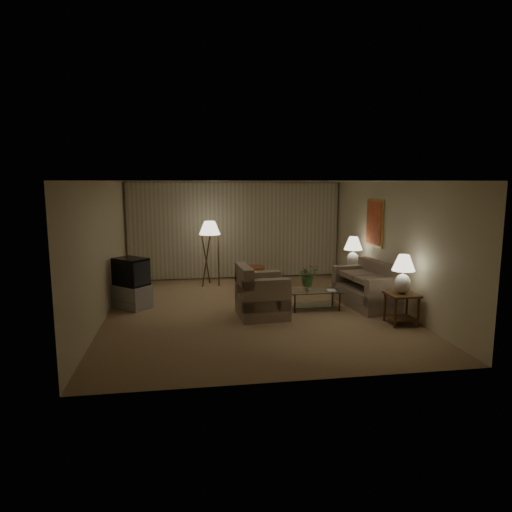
{
  "coord_description": "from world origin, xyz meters",
  "views": [
    {
      "loc": [
        -1.39,
        -9.21,
        2.68
      ],
      "look_at": [
        0.15,
        0.6,
        1.07
      ],
      "focal_mm": 32.0,
      "sensor_mm": 36.0,
      "label": 1
    }
  ],
  "objects_px": {
    "sofa": "(366,289)",
    "crt_tv": "(131,272)",
    "table_lamp_far": "(353,250)",
    "vase": "(308,287)",
    "table_lamp_near": "(403,271)",
    "ottoman": "(253,274)",
    "side_table_far": "(352,276)",
    "floor_lamp": "(210,252)",
    "armchair": "(262,296)",
    "coffee_table": "(314,297)",
    "side_table_near": "(402,303)",
    "tv_cabinet": "(132,296)"
  },
  "relations": [
    {
      "from": "side_table_far",
      "to": "ottoman",
      "type": "xyz_separation_m",
      "value": [
        -2.24,
        1.52,
        -0.19
      ]
    },
    {
      "from": "table_lamp_far",
      "to": "vase",
      "type": "bearing_deg",
      "value": -137.97
    },
    {
      "from": "ottoman",
      "to": "sofa",
      "type": "bearing_deg",
      "value": -52.97
    },
    {
      "from": "side_table_far",
      "to": "coffee_table",
      "type": "xyz_separation_m",
      "value": [
        -1.35,
        -1.35,
        -0.13
      ]
    },
    {
      "from": "tv_cabinet",
      "to": "floor_lamp",
      "type": "height_order",
      "value": "floor_lamp"
    },
    {
      "from": "coffee_table",
      "to": "ottoman",
      "type": "relative_size",
      "value": 1.72
    },
    {
      "from": "coffee_table",
      "to": "floor_lamp",
      "type": "relative_size",
      "value": 0.65
    },
    {
      "from": "table_lamp_far",
      "to": "floor_lamp",
      "type": "bearing_deg",
      "value": 159.3
    },
    {
      "from": "table_lamp_near",
      "to": "tv_cabinet",
      "type": "height_order",
      "value": "table_lamp_near"
    },
    {
      "from": "coffee_table",
      "to": "armchair",
      "type": "bearing_deg",
      "value": -164.33
    },
    {
      "from": "ottoman",
      "to": "tv_cabinet",
      "type": "bearing_deg",
      "value": -144.17
    },
    {
      "from": "side_table_far",
      "to": "ottoman",
      "type": "height_order",
      "value": "side_table_far"
    },
    {
      "from": "tv_cabinet",
      "to": "ottoman",
      "type": "relative_size",
      "value": 1.41
    },
    {
      "from": "sofa",
      "to": "crt_tv",
      "type": "height_order",
      "value": "crt_tv"
    },
    {
      "from": "table_lamp_near",
      "to": "ottoman",
      "type": "relative_size",
      "value": 1.16
    },
    {
      "from": "sofa",
      "to": "side_table_far",
      "type": "xyz_separation_m",
      "value": [
        0.15,
        1.25,
        0.02
      ]
    },
    {
      "from": "coffee_table",
      "to": "side_table_far",
      "type": "bearing_deg",
      "value": 45.05
    },
    {
      "from": "side_table_near",
      "to": "tv_cabinet",
      "type": "xyz_separation_m",
      "value": [
        -5.2,
        1.98,
        -0.16
      ]
    },
    {
      "from": "crt_tv",
      "to": "side_table_far",
      "type": "bearing_deg",
      "value": 50.05
    },
    {
      "from": "coffee_table",
      "to": "tv_cabinet",
      "type": "xyz_separation_m",
      "value": [
        -3.85,
        0.73,
        -0.03
      ]
    },
    {
      "from": "armchair",
      "to": "coffee_table",
      "type": "bearing_deg",
      "value": -77.99
    },
    {
      "from": "vase",
      "to": "coffee_table",
      "type": "bearing_deg",
      "value": -0.0
    },
    {
      "from": "table_lamp_far",
      "to": "vase",
      "type": "distance_m",
      "value": 2.1
    },
    {
      "from": "ottoman",
      "to": "table_lamp_far",
      "type": "bearing_deg",
      "value": -34.16
    },
    {
      "from": "sofa",
      "to": "armchair",
      "type": "height_order",
      "value": "armchair"
    },
    {
      "from": "sofa",
      "to": "floor_lamp",
      "type": "distance_m",
      "value": 4.16
    },
    {
      "from": "sofa",
      "to": "coffee_table",
      "type": "height_order",
      "value": "sofa"
    },
    {
      "from": "sofa",
      "to": "ottoman",
      "type": "bearing_deg",
      "value": -149.69
    },
    {
      "from": "coffee_table",
      "to": "crt_tv",
      "type": "height_order",
      "value": "crt_tv"
    },
    {
      "from": "sofa",
      "to": "side_table_near",
      "type": "xyz_separation_m",
      "value": [
        0.15,
        -1.35,
        0.04
      ]
    },
    {
      "from": "side_table_far",
      "to": "crt_tv",
      "type": "distance_m",
      "value": 5.25
    },
    {
      "from": "armchair",
      "to": "table_lamp_far",
      "type": "height_order",
      "value": "table_lamp_far"
    },
    {
      "from": "sofa",
      "to": "side_table_near",
      "type": "height_order",
      "value": "sofa"
    },
    {
      "from": "sofa",
      "to": "armchair",
      "type": "xyz_separation_m",
      "value": [
        -2.39,
        -0.43,
        0.04
      ]
    },
    {
      "from": "table_lamp_near",
      "to": "floor_lamp",
      "type": "xyz_separation_m",
      "value": [
        -3.4,
        3.89,
        -0.15
      ]
    },
    {
      "from": "sofa",
      "to": "crt_tv",
      "type": "bearing_deg",
      "value": -103.87
    },
    {
      "from": "table_lamp_near",
      "to": "crt_tv",
      "type": "xyz_separation_m",
      "value": [
        -5.2,
        1.98,
        -0.24
      ]
    },
    {
      "from": "crt_tv",
      "to": "ottoman",
      "type": "xyz_separation_m",
      "value": [
        2.96,
        2.14,
        -0.58
      ]
    },
    {
      "from": "side_table_far",
      "to": "floor_lamp",
      "type": "distance_m",
      "value": 3.67
    },
    {
      "from": "floor_lamp",
      "to": "armchair",
      "type": "bearing_deg",
      "value": -73.71
    },
    {
      "from": "sofa",
      "to": "floor_lamp",
      "type": "relative_size",
      "value": 1.12
    },
    {
      "from": "side_table_near",
      "to": "table_lamp_near",
      "type": "relative_size",
      "value": 0.81
    },
    {
      "from": "table_lamp_far",
      "to": "vase",
      "type": "relative_size",
      "value": 5.63
    },
    {
      "from": "floor_lamp",
      "to": "table_lamp_far",
      "type": "bearing_deg",
      "value": -20.7
    },
    {
      "from": "table_lamp_far",
      "to": "tv_cabinet",
      "type": "height_order",
      "value": "table_lamp_far"
    },
    {
      "from": "floor_lamp",
      "to": "ottoman",
      "type": "relative_size",
      "value": 2.63
    },
    {
      "from": "coffee_table",
      "to": "vase",
      "type": "height_order",
      "value": "vase"
    },
    {
      "from": "side_table_far",
      "to": "table_lamp_near",
      "type": "height_order",
      "value": "table_lamp_near"
    },
    {
      "from": "floor_lamp",
      "to": "ottoman",
      "type": "xyz_separation_m",
      "value": [
        1.16,
        0.23,
        -0.67
      ]
    },
    {
      "from": "ottoman",
      "to": "vase",
      "type": "relative_size",
      "value": 4.68
    }
  ]
}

